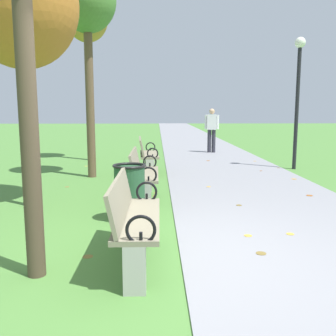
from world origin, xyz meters
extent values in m
plane|color=#4C7F38|center=(0.00, 0.00, 0.00)|extent=(80.00, 80.00, 0.00)
cube|color=gray|center=(1.60, 18.00, 0.01)|extent=(3.20, 44.00, 0.02)
cube|color=gray|center=(-0.45, -0.10, 0.47)|extent=(0.45, 1.60, 0.05)
cube|color=gray|center=(-0.64, -0.10, 0.70)|extent=(0.13, 1.60, 0.40)
cube|color=#A8A59E|center=(-0.46, -0.84, 0.23)|extent=(0.20, 0.12, 0.45)
cube|color=#A8A59E|center=(-0.44, 0.64, 0.23)|extent=(0.20, 0.12, 0.45)
torus|color=black|center=(-0.40, -0.86, 0.59)|extent=(0.27, 0.03, 0.27)
cylinder|color=black|center=(-0.40, -0.86, 0.51)|extent=(0.03, 0.03, 0.12)
torus|color=black|center=(-0.38, 0.66, 0.59)|extent=(0.27, 0.03, 0.27)
cylinder|color=black|center=(-0.38, 0.66, 0.51)|extent=(0.03, 0.03, 0.12)
cube|color=gray|center=(-0.45, 2.66, 0.47)|extent=(0.45, 1.60, 0.05)
cube|color=gray|center=(-0.64, 2.66, 0.70)|extent=(0.13, 1.60, 0.40)
cube|color=#A8A59E|center=(-0.45, 1.92, 0.23)|extent=(0.20, 0.12, 0.45)
cube|color=#A8A59E|center=(-0.45, 3.40, 0.23)|extent=(0.20, 0.12, 0.45)
torus|color=black|center=(-0.39, 1.90, 0.59)|extent=(0.27, 0.03, 0.27)
cylinder|color=black|center=(-0.39, 1.90, 0.51)|extent=(0.03, 0.03, 0.12)
torus|color=black|center=(-0.39, 3.42, 0.59)|extent=(0.27, 0.03, 0.27)
cylinder|color=black|center=(-0.39, 3.42, 0.51)|extent=(0.03, 0.03, 0.12)
cube|color=gray|center=(-0.45, 5.65, 0.47)|extent=(0.52, 1.62, 0.05)
cube|color=gray|center=(-0.64, 5.64, 0.70)|extent=(0.20, 1.60, 0.40)
cube|color=#A8A59E|center=(-0.41, 4.91, 0.23)|extent=(0.21, 0.13, 0.45)
cube|color=#A8A59E|center=(-0.49, 6.39, 0.23)|extent=(0.21, 0.13, 0.45)
torus|color=black|center=(-0.35, 4.89, 0.59)|extent=(0.27, 0.04, 0.27)
cylinder|color=black|center=(-0.35, 4.89, 0.51)|extent=(0.03, 0.03, 0.12)
torus|color=black|center=(-0.43, 6.41, 0.59)|extent=(0.27, 0.04, 0.27)
cylinder|color=black|center=(-0.43, 6.41, 0.51)|extent=(0.03, 0.03, 0.12)
cylinder|color=#4C3D2D|center=(-1.44, -0.43, 1.69)|extent=(0.18, 0.18, 3.37)
cylinder|color=#4C3D2D|center=(-2.38, 2.32, 1.31)|extent=(0.12, 0.12, 2.61)
ellipsoid|color=#B26B28|center=(-2.38, 2.32, 3.24)|extent=(1.81, 1.81, 1.99)
cylinder|color=brown|center=(-1.82, 5.11, 1.80)|extent=(0.20, 0.20, 3.60)
ellipsoid|color=#477A33|center=(-1.82, 5.11, 4.07)|extent=(1.33, 1.33, 1.46)
cylinder|color=brown|center=(-2.38, 8.24, 1.95)|extent=(0.18, 0.18, 3.91)
ellipsoid|color=olive|center=(-2.38, 8.24, 4.36)|extent=(1.29, 1.29, 1.42)
cylinder|color=#2D2D38|center=(1.71, 10.15, 0.45)|extent=(0.14, 0.14, 0.85)
cylinder|color=#2D2D38|center=(1.87, 10.13, 0.45)|extent=(0.14, 0.14, 0.85)
cube|color=white|center=(1.79, 10.14, 1.15)|extent=(0.37, 0.28, 0.56)
sphere|color=tan|center=(1.79, 10.14, 1.54)|extent=(0.20, 0.20, 0.20)
cylinder|color=white|center=(1.57, 10.18, 1.15)|extent=(0.09, 0.09, 0.52)
cylinder|color=white|center=(2.00, 10.10, 1.15)|extent=(0.09, 0.09, 0.52)
cylinder|color=#234C2D|center=(-0.65, 1.38, 0.40)|extent=(0.44, 0.44, 0.80)
torus|color=black|center=(-0.65, 1.38, 0.82)|extent=(0.48, 0.48, 0.04)
cylinder|color=black|center=(3.50, 6.19, 1.60)|extent=(0.10, 0.10, 3.20)
sphere|color=white|center=(3.50, 6.19, 3.34)|extent=(0.28, 0.28, 0.28)
cylinder|color=#93511E|center=(-0.30, 3.01, 0.00)|extent=(0.10, 0.10, 0.00)
cylinder|color=#93511E|center=(2.60, 2.86, 0.02)|extent=(0.15, 0.15, 0.00)
cylinder|color=brown|center=(-0.88, 6.57, 0.00)|extent=(0.12, 0.12, 0.00)
cylinder|color=#BC842D|center=(2.79, 7.64, 0.02)|extent=(0.12, 0.12, 0.00)
cylinder|color=#93511E|center=(2.47, 5.76, 0.02)|extent=(0.09, 0.09, 0.00)
cylinder|color=#BC842D|center=(-1.08, 3.16, 0.00)|extent=(0.11, 0.11, 0.00)
cylinder|color=brown|center=(-2.15, 3.91, 0.00)|extent=(0.14, 0.14, 0.00)
cylinder|color=gold|center=(-2.29, 6.88, 0.00)|extent=(0.11, 0.11, 0.00)
cylinder|color=brown|center=(-1.03, 0.03, 0.00)|extent=(0.16, 0.16, 0.00)
cylinder|color=brown|center=(0.91, 0.02, 0.02)|extent=(0.13, 0.13, 0.00)
cylinder|color=#BC842D|center=(-0.28, 3.26, 0.00)|extent=(0.11, 0.11, 0.00)
cylinder|color=#93511E|center=(1.36, 7.80, 0.02)|extent=(0.14, 0.14, 0.00)
cylinder|color=#AD6B23|center=(-0.55, 7.33, 0.00)|extent=(0.10, 0.10, 0.00)
cylinder|color=gold|center=(0.90, 0.62, 0.02)|extent=(0.14, 0.14, 0.00)
cylinder|color=brown|center=(3.10, 6.26, 0.02)|extent=(0.10, 0.10, 0.00)
cylinder|color=gold|center=(1.47, 0.67, 0.02)|extent=(0.11, 0.11, 0.00)
cylinder|color=brown|center=(1.12, 2.18, 0.02)|extent=(0.12, 0.12, 0.00)
cylinder|color=#BC842D|center=(2.91, 4.56, 0.02)|extent=(0.13, 0.13, 0.00)
cylinder|color=gold|center=(0.82, 3.73, 0.02)|extent=(0.12, 0.12, 0.00)
cylinder|color=brown|center=(-0.44, 5.55, 0.00)|extent=(0.12, 0.12, 0.00)
camera|label=1|loc=(-0.26, -4.02, 1.62)|focal=40.80mm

